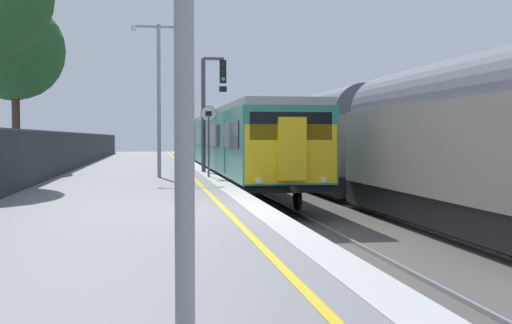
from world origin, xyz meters
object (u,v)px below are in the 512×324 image
(commuter_train_at_platform, at_px, (218,141))
(platform_lamp_mid, at_px, (159,87))
(freight_train_adjacent_track, at_px, (374,139))
(signal_gantry, at_px, (210,100))
(background_tree_left, at_px, (14,55))
(speed_limit_sign, at_px, (209,132))

(commuter_train_at_platform, xyz_separation_m, platform_lamp_mid, (-3.67, -14.75, 2.09))
(commuter_train_at_platform, xyz_separation_m, freight_train_adjacent_track, (4.00, -16.65, 0.18))
(signal_gantry, xyz_separation_m, background_tree_left, (-8.79, 3.64, 2.25))
(commuter_train_at_platform, distance_m, freight_train_adjacent_track, 17.13)
(commuter_train_at_platform, bearing_deg, freight_train_adjacent_track, -76.48)
(freight_train_adjacent_track, bearing_deg, signal_gantry, 135.18)
(freight_train_adjacent_track, bearing_deg, background_tree_left, 147.51)
(platform_lamp_mid, bearing_deg, speed_limit_sign, -6.99)
(signal_gantry, distance_m, speed_limit_sign, 4.02)
(platform_lamp_mid, bearing_deg, background_tree_left, 132.54)
(speed_limit_sign, bearing_deg, platform_lamp_mid, 173.01)
(signal_gantry, bearing_deg, commuter_train_at_platform, 82.52)
(commuter_train_at_platform, bearing_deg, signal_gantry, -97.48)
(freight_train_adjacent_track, xyz_separation_m, background_tree_left, (-14.27, 9.09, 3.90))
(speed_limit_sign, xyz_separation_m, platform_lamp_mid, (-1.83, 0.22, 1.65))
(commuter_train_at_platform, relative_size, signal_gantry, 8.59)
(commuter_train_at_platform, height_order, speed_limit_sign, commuter_train_at_platform)
(speed_limit_sign, relative_size, platform_lamp_mid, 0.47)
(freight_train_adjacent_track, relative_size, background_tree_left, 3.20)
(freight_train_adjacent_track, xyz_separation_m, platform_lamp_mid, (-7.68, 1.91, 1.91))
(freight_train_adjacent_track, xyz_separation_m, signal_gantry, (-5.48, 5.44, 1.65))
(speed_limit_sign, height_order, background_tree_left, background_tree_left)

